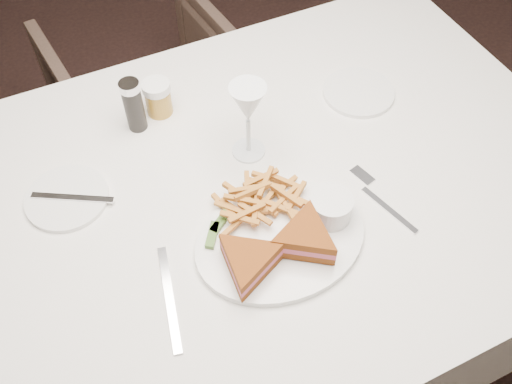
{
  "coord_description": "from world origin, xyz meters",
  "views": [
    {
      "loc": [
        -0.1,
        -0.68,
        1.63
      ],
      "look_at": [
        0.1,
        -0.08,
        0.8
      ],
      "focal_mm": 40.0,
      "sensor_mm": 36.0,
      "label": 1
    }
  ],
  "objects": [
    {
      "name": "table",
      "position": [
        0.1,
        -0.03,
        0.38
      ],
      "size": [
        1.5,
        1.09,
        0.75
      ],
      "primitive_type": "cube",
      "rotation": [
        0.0,
        0.0,
        0.12
      ],
      "color": "silver",
      "rests_on": "ground"
    },
    {
      "name": "ground",
      "position": [
        0.0,
        0.0,
        0.0
      ],
      "size": [
        5.0,
        5.0,
        0.0
      ],
      "primitive_type": "plane",
      "color": "black",
      "rests_on": "ground"
    },
    {
      "name": "table_setting",
      "position": [
        0.11,
        -0.08,
        0.79
      ],
      "size": [
        0.82,
        0.59,
        0.18
      ],
      "color": "white",
      "rests_on": "table"
    },
    {
      "name": "chair_far",
      "position": [
        0.02,
        0.81,
        0.29
      ],
      "size": [
        0.67,
        0.65,
        0.59
      ],
      "primitive_type": "imported",
      "rotation": [
        0.0,
        0.0,
        3.37
      ],
      "color": "#46342B",
      "rests_on": "ground"
    }
  ]
}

